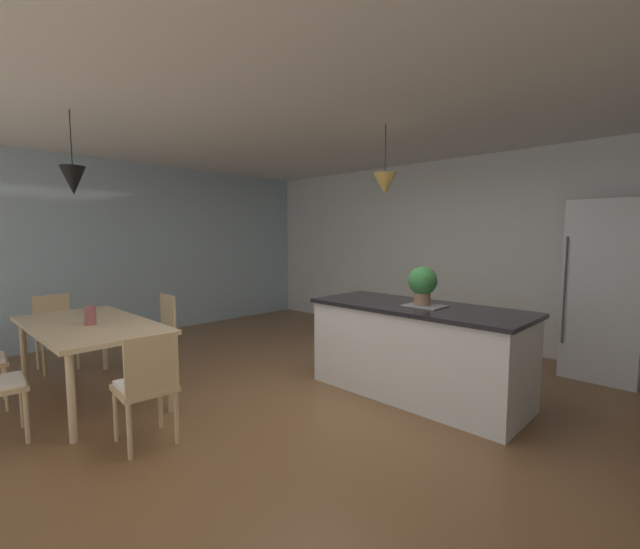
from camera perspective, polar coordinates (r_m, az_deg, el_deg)
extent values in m
cube|color=brown|center=(3.96, -0.57, -18.44)|extent=(10.00, 8.40, 0.04)
cube|color=silver|center=(3.80, -0.61, 23.48)|extent=(10.00, 8.40, 0.12)
cube|color=silver|center=(6.36, 20.64, 3.03)|extent=(10.00, 0.12, 2.70)
cube|color=#9EB7C6|center=(7.10, -24.54, 3.11)|extent=(0.06, 8.40, 2.70)
cube|color=#D1B284|center=(4.56, -29.27, -6.11)|extent=(1.83, 0.95, 0.04)
cylinder|color=#D1B284|center=(5.53, -27.64, -7.93)|extent=(0.06, 0.06, 0.72)
cylinder|color=#D1B284|center=(4.02, -20.00, -12.57)|extent=(0.06, 0.06, 0.72)
cylinder|color=#D1B284|center=(5.35, -35.77, -8.78)|extent=(0.06, 0.06, 0.72)
cylinder|color=#D1B284|center=(3.77, -31.18, -14.26)|extent=(0.06, 0.06, 0.72)
cube|color=tan|center=(5.26, -22.04, -7.60)|extent=(0.42, 0.42, 0.04)
cube|color=white|center=(5.25, -22.05, -7.23)|extent=(0.38, 0.38, 0.03)
cube|color=tan|center=(5.28, -20.30, -4.94)|extent=(0.38, 0.05, 0.42)
cylinder|color=tan|center=(5.10, -23.06, -10.64)|extent=(0.04, 0.04, 0.41)
cylinder|color=tan|center=(5.41, -24.31, -9.77)|extent=(0.04, 0.04, 0.41)
cylinder|color=tan|center=(5.22, -19.50, -10.15)|extent=(0.04, 0.04, 0.41)
cylinder|color=tan|center=(5.53, -20.93, -9.33)|extent=(0.04, 0.04, 0.41)
cylinder|color=tan|center=(5.10, -37.56, -11.38)|extent=(0.04, 0.04, 0.41)
cylinder|color=tan|center=(4.77, -37.33, -12.47)|extent=(0.04, 0.04, 0.41)
cube|color=tan|center=(3.50, -23.09, -14.24)|extent=(0.43, 0.43, 0.04)
cube|color=white|center=(3.49, -23.11, -13.70)|extent=(0.39, 0.39, 0.03)
cube|color=tan|center=(3.27, -22.25, -11.39)|extent=(0.06, 0.38, 0.42)
cylinder|color=tan|center=(3.69, -26.43, -17.07)|extent=(0.04, 0.04, 0.41)
cylinder|color=tan|center=(3.78, -21.23, -16.32)|extent=(0.04, 0.04, 0.41)
cylinder|color=tan|center=(3.39, -24.89, -19.09)|extent=(0.04, 0.04, 0.41)
cylinder|color=tan|center=(3.48, -19.23, -18.17)|extent=(0.04, 0.04, 0.41)
cylinder|color=tan|center=(4.32, -35.93, -14.23)|extent=(0.04, 0.04, 0.41)
cylinder|color=tan|center=(4.00, -35.51, -15.76)|extent=(0.04, 0.04, 0.41)
cube|color=tan|center=(5.79, -32.64, -6.89)|extent=(0.41, 0.41, 0.04)
cube|color=white|center=(5.78, -32.66, -6.55)|extent=(0.37, 0.37, 0.03)
cube|color=tan|center=(5.92, -33.13, -4.39)|extent=(0.04, 0.38, 0.42)
cylinder|color=tan|center=(5.71, -30.47, -9.25)|extent=(0.04, 0.04, 0.41)
cylinder|color=tan|center=(5.65, -33.86, -9.60)|extent=(0.04, 0.04, 0.41)
cylinder|color=tan|center=(6.04, -31.29, -8.53)|extent=(0.04, 0.04, 0.41)
cylinder|color=tan|center=(5.97, -34.49, -8.85)|extent=(0.04, 0.04, 0.41)
cube|color=silver|center=(4.25, 13.21, -10.29)|extent=(2.05, 0.82, 0.88)
cube|color=black|center=(4.15, 13.34, -4.44)|extent=(2.11, 0.88, 0.04)
cube|color=gray|center=(4.11, 14.29, -4.21)|extent=(0.36, 0.30, 0.01)
cube|color=silver|center=(5.53, 34.85, -1.78)|extent=(0.73, 0.64, 1.96)
cylinder|color=#4C4C4C|center=(5.26, 30.74, -1.89)|extent=(0.02, 0.02, 1.18)
cylinder|color=black|center=(4.48, -31.23, 15.87)|extent=(0.01, 0.01, 0.49)
cone|color=black|center=(4.43, -30.98, 11.08)|extent=(0.21, 0.21, 0.26)
cylinder|color=black|center=(4.40, 9.04, 16.84)|extent=(0.01, 0.01, 0.49)
cone|color=olive|center=(4.35, 8.97, 12.30)|extent=(0.24, 0.24, 0.22)
cylinder|color=#8C664C|center=(4.11, 13.96, -3.36)|extent=(0.16, 0.16, 0.13)
sphere|color=#387F3D|center=(4.09, 14.02, -0.84)|extent=(0.28, 0.28, 0.28)
cylinder|color=#994C51|center=(4.45, -29.20, -4.96)|extent=(0.10, 0.10, 0.18)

